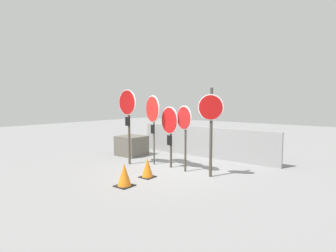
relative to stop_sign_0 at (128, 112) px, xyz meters
name	(u,v)px	position (x,y,z in m)	size (l,w,h in m)	color
ground_plane	(167,169)	(1.44, 0.32, -1.84)	(40.00, 40.00, 0.00)	gray
fence_back	(204,142)	(1.44, 2.67, -1.25)	(5.88, 0.12, 1.19)	gray
stop_sign_0	(128,112)	(0.00, 0.00, 0.00)	(0.87, 0.17, 2.59)	#474238
stop_sign_1	(153,113)	(0.71, 0.48, -0.04)	(0.86, 0.35, 2.38)	#474238
stop_sign_2	(170,125)	(1.42, 0.51, -0.43)	(0.86, 0.29, 2.01)	#474238
stop_sign_3	(184,123)	(2.08, 0.39, -0.33)	(0.70, 0.28, 2.05)	#474238
stop_sign_4	(211,119)	(3.00, 0.37, -0.14)	(0.74, 0.21, 2.57)	#474238
traffic_cone_0	(124,175)	(1.67, -1.73, -1.55)	(0.43, 0.43, 0.59)	black
traffic_cone_1	(147,168)	(1.60, -0.77, -1.56)	(0.39, 0.39, 0.57)	black
storage_crate	(132,146)	(-1.04, 1.17, -1.44)	(1.03, 0.99, 0.79)	#605B51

